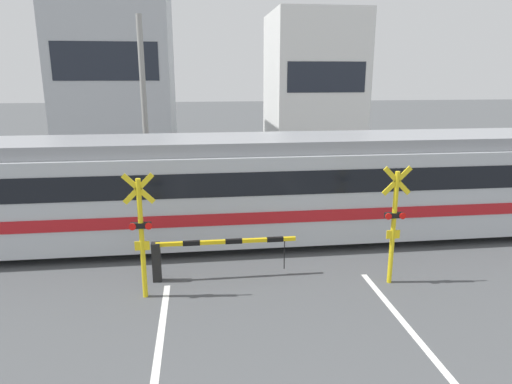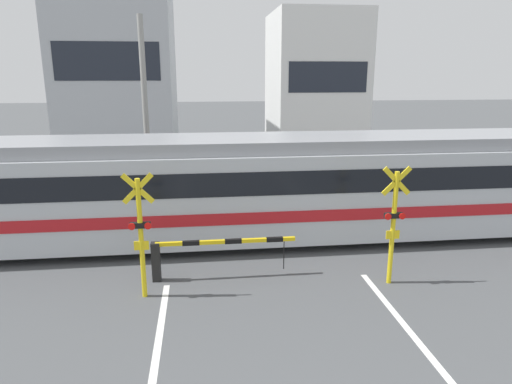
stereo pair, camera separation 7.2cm
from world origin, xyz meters
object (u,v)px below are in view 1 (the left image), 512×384
(commuter_train, at_px, (266,185))
(crossing_barrier_far, at_px, (292,190))
(crossing_barrier_near, at_px, (194,252))
(crossing_signal_right, at_px, (394,220))
(pedestrian, at_px, (226,168))
(crossing_signal_left, at_px, (141,231))

(commuter_train, bearing_deg, crossing_barrier_far, 64.44)
(commuter_train, xyz_separation_m, crossing_barrier_near, (-2.10, -2.54, -0.95))
(commuter_train, relative_size, crossing_signal_right, 6.45)
(crossing_signal_right, height_order, pedestrian, crossing_signal_right)
(crossing_signal_left, distance_m, pedestrian, 9.52)
(commuter_train, relative_size, crossing_barrier_near, 5.27)
(crossing_barrier_far, distance_m, pedestrian, 3.69)
(commuter_train, height_order, crossing_signal_left, commuter_train)
(crossing_barrier_far, xyz_separation_m, crossing_signal_left, (-4.61, -6.26, 0.85))
(crossing_signal_left, relative_size, pedestrian, 1.62)
(crossing_barrier_near, height_order, pedestrian, pedestrian)
(crossing_signal_right, xyz_separation_m, pedestrian, (-3.31, 9.20, -0.55))
(crossing_barrier_far, xyz_separation_m, crossing_signal_right, (1.10, -6.26, 0.85))
(crossing_barrier_near, bearing_deg, crossing_signal_right, -9.65)
(crossing_signal_right, bearing_deg, commuter_train, 126.98)
(crossing_signal_right, bearing_deg, pedestrian, 109.79)
(crossing_barrier_near, relative_size, crossing_signal_left, 1.22)
(crossing_barrier_near, xyz_separation_m, crossing_signal_left, (-1.10, -0.78, 0.85))
(crossing_signal_left, bearing_deg, crossing_barrier_near, 35.53)
(crossing_barrier_near, xyz_separation_m, crossing_signal_right, (4.61, -0.78, 0.85))
(commuter_train, distance_m, crossing_barrier_far, 3.39)
(crossing_signal_right, bearing_deg, crossing_signal_left, 180.00)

